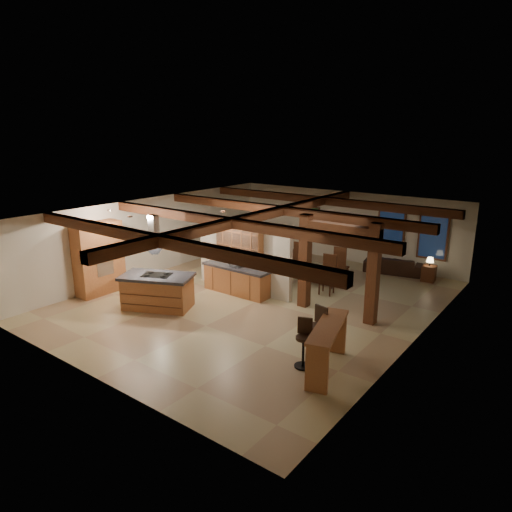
% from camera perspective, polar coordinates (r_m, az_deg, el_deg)
% --- Properties ---
extents(ground, '(12.00, 12.00, 0.00)m').
position_cam_1_polar(ground, '(14.78, 0.30, -5.57)').
color(ground, tan).
rests_on(ground, ground).
extents(room_walls, '(12.00, 12.00, 12.00)m').
position_cam_1_polar(room_walls, '(14.24, 0.31, 1.13)').
color(room_walls, beige).
rests_on(room_walls, ground).
extents(ceiling_beams, '(10.00, 12.00, 0.28)m').
position_cam_1_polar(ceiling_beams, '(14.03, 0.32, 5.01)').
color(ceiling_beams, '#401A10').
rests_on(ceiling_beams, room_walls).
extents(timber_posts, '(2.50, 0.30, 2.90)m').
position_cam_1_polar(timber_posts, '(13.38, 10.22, -0.13)').
color(timber_posts, '#401A10').
rests_on(timber_posts, ground).
extents(partition_wall, '(3.80, 0.18, 2.20)m').
position_cam_1_polar(partition_wall, '(15.39, -1.56, -0.40)').
color(partition_wall, beige).
rests_on(partition_wall, ground).
extents(pantry_cabinet, '(0.67, 1.60, 2.40)m').
position_cam_1_polar(pantry_cabinet, '(15.98, -19.04, -0.30)').
color(pantry_cabinet, '#A76936').
rests_on(pantry_cabinet, ground).
extents(back_counter, '(2.50, 0.66, 0.94)m').
position_cam_1_polar(back_counter, '(15.28, -2.46, -2.97)').
color(back_counter, '#A76936').
rests_on(back_counter, ground).
extents(upper_display_cabinet, '(1.80, 0.36, 0.95)m').
position_cam_1_polar(upper_display_cabinet, '(15.06, -2.03, 2.19)').
color(upper_display_cabinet, '#A76936').
rests_on(upper_display_cabinet, partition_wall).
extents(range_hood, '(1.10, 1.10, 1.40)m').
position_cam_1_polar(range_hood, '(13.99, -12.49, 0.50)').
color(range_hood, silver).
rests_on(range_hood, room_walls).
extents(back_windows, '(2.70, 0.07, 1.70)m').
position_cam_1_polar(back_windows, '(18.24, 18.85, 2.59)').
color(back_windows, '#401A10').
rests_on(back_windows, room_walls).
extents(framed_art, '(0.65, 0.05, 0.85)m').
position_cam_1_polar(framed_art, '(19.92, 7.11, 4.93)').
color(framed_art, '#401A10').
rests_on(framed_art, room_walls).
extents(recessed_cans, '(3.16, 2.46, 0.03)m').
position_cam_1_polar(recessed_cans, '(14.33, -12.58, 5.31)').
color(recessed_cans, silver).
rests_on(recessed_cans, room_walls).
extents(kitchen_island, '(2.43, 1.94, 1.07)m').
position_cam_1_polar(kitchen_island, '(14.36, -12.20, -4.30)').
color(kitchen_island, '#A76936').
rests_on(kitchen_island, ground).
extents(dining_table, '(1.82, 1.38, 0.57)m').
position_cam_1_polar(dining_table, '(16.39, 7.18, -2.49)').
color(dining_table, '#3E180F').
rests_on(dining_table, ground).
extents(sofa, '(2.25, 1.24, 0.62)m').
position_cam_1_polar(sofa, '(18.26, 16.76, -1.08)').
color(sofa, black).
rests_on(sofa, ground).
extents(microwave, '(0.48, 0.37, 0.24)m').
position_cam_1_polar(microwave, '(15.11, -2.46, -0.88)').
color(microwave, silver).
rests_on(microwave, back_counter).
extents(bar_counter, '(1.08, 2.19, 1.12)m').
position_cam_1_polar(bar_counter, '(10.53, 8.95, -10.37)').
color(bar_counter, '#A76936').
rests_on(bar_counter, ground).
extents(side_table, '(0.50, 0.50, 0.58)m').
position_cam_1_polar(side_table, '(17.69, 20.79, -2.05)').
color(side_table, '#401A10').
rests_on(side_table, ground).
extents(table_lamp, '(0.26, 0.26, 0.31)m').
position_cam_1_polar(table_lamp, '(17.55, 20.95, -0.46)').
color(table_lamp, black).
rests_on(table_lamp, side_table).
extents(bar_stool_a, '(0.43, 0.45, 1.16)m').
position_cam_1_polar(bar_stool_a, '(10.72, 5.98, -10.74)').
color(bar_stool_a, black).
rests_on(bar_stool_a, ground).
extents(bar_stool_b, '(0.45, 0.47, 1.27)m').
position_cam_1_polar(bar_stool_b, '(11.15, 7.59, -9.40)').
color(bar_stool_b, black).
rests_on(bar_stool_b, ground).
extents(dining_chairs, '(2.29, 2.29, 1.32)m').
position_cam_1_polar(dining_chairs, '(16.28, 7.22, -1.20)').
color(dining_chairs, '#401A10').
rests_on(dining_chairs, ground).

